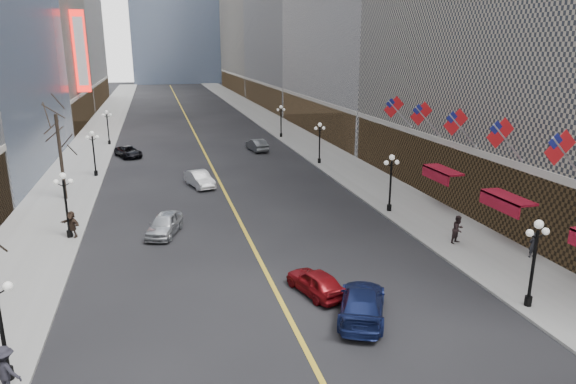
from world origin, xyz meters
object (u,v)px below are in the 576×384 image
streetlamp_east_0 (535,254)px  car_sb_far (257,145)px  ped_ne_corner (533,245)px  streetlamp_east_2 (320,139)px  car_nb_far (128,152)px  streetlamp_west_2 (93,149)px  streetlamp_west_1 (65,198)px  streetlamp_west_3 (108,124)px  car_nb_mid (200,179)px  car_sb_mid (316,282)px  streetlamp_east_1 (391,177)px  car_sb_near (362,303)px  car_nb_near (165,224)px  streetlamp_east_3 (281,118)px

streetlamp_east_0 → car_sb_far: streetlamp_east_0 is taller
ped_ne_corner → streetlamp_east_0: bearing=38.8°
streetlamp_east_2 → car_nb_far: (-20.80, 9.33, -2.25)m
streetlamp_east_0 → streetlamp_west_2: 41.39m
streetlamp_east_2 → streetlamp_west_1: bearing=-142.7°
streetlamp_west_3 → car_nb_mid: streetlamp_west_3 is taller
streetlamp_east_2 → car_sb_mid: bearing=-108.2°
streetlamp_east_1 → car_sb_mid: bearing=-129.6°
streetlamp_east_1 → streetlamp_west_2: same height
car_nb_far → car_sb_near: car_sb_near is taller
streetlamp_west_1 → streetlamp_east_0: bearing=-34.1°
car_nb_mid → car_sb_near: 26.92m
car_nb_near → streetlamp_west_2: bearing=127.1°
streetlamp_east_1 → car_nb_near: (-17.30, -0.65, -2.15)m
car_nb_near → car_sb_far: car_sb_far is taller
streetlamp_east_0 → streetlamp_east_3: 52.00m
streetlamp_east_1 → streetlamp_east_2: bearing=90.0°
streetlamp_west_1 → car_sb_near: streetlamp_west_1 is taller
streetlamp_east_1 → car_nb_mid: bearing=139.9°
streetlamp_west_1 → streetlamp_west_2: same height
streetlamp_east_2 → car_sb_near: streetlamp_east_2 is taller
car_nb_near → ped_ne_corner: bearing=-6.5°
streetlamp_east_3 → streetlamp_west_1: same height
streetlamp_east_0 → car_sb_mid: streetlamp_east_0 is taller
car_nb_mid → streetlamp_west_3: bearing=96.4°
streetlamp_east_1 → car_sb_far: bearing=101.0°
streetlamp_west_2 → car_sb_near: (15.21, -32.76, -2.14)m
streetlamp_east_0 → car_nb_mid: size_ratio=1.01×
streetlamp_east_0 → streetlamp_east_1: same height
streetlamp_west_2 → streetlamp_east_1: bearing=-37.3°
streetlamp_east_3 → car_sb_far: streetlamp_east_3 is taller
streetlamp_east_2 → ped_ne_corner: streetlamp_east_2 is taller
streetlamp_west_1 → streetlamp_east_1: bearing=0.0°
streetlamp_west_2 → streetlamp_east_2: bearing=0.0°
car_sb_mid → streetlamp_east_2: bearing=-125.1°
streetlamp_west_2 → streetlamp_west_3: (0.00, 18.00, 0.00)m
car_nb_far → car_sb_mid: (11.00, -39.17, 0.03)m
streetlamp_west_3 → car_nb_far: (2.80, -8.67, -2.25)m
streetlamp_east_0 → car_sb_mid: (-9.80, 4.16, -2.22)m
car_sb_near → ped_ne_corner: size_ratio=3.28×
streetlamp_east_1 → streetlamp_west_3: (-23.60, 36.00, 0.00)m
streetlamp_east_0 → streetlamp_west_3: bearing=114.4°
car_sb_mid → ped_ne_corner: size_ratio=2.50×
streetlamp_east_1 → streetlamp_west_2: bearing=142.7°
car_nb_near → car_sb_mid: car_nb_near is taller
streetlamp_east_1 → streetlamp_west_1: size_ratio=1.00×
car_nb_near → car_nb_far: size_ratio=0.94×
streetlamp_east_0 → streetlamp_east_1: (0.00, 16.00, 0.00)m
streetlamp_east_0 → car_sb_near: (-8.39, 1.24, -2.14)m
streetlamp_west_2 → ped_ne_corner: 40.22m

